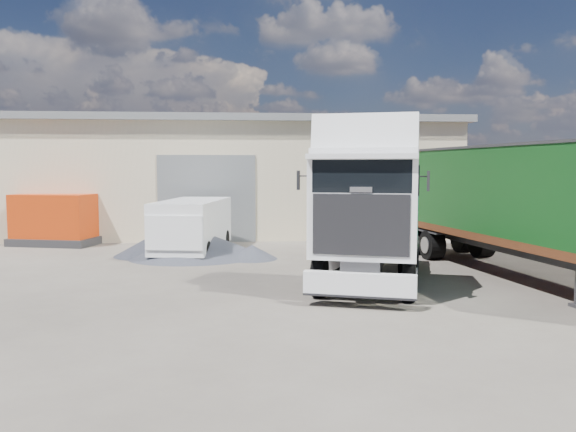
{
  "coord_description": "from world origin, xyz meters",
  "views": [
    {
      "loc": [
        -0.54,
        -13.29,
        3.11
      ],
      "look_at": [
        0.79,
        3.0,
        1.68
      ],
      "focal_mm": 35.0,
      "sensor_mm": 36.0,
      "label": 1
    }
  ],
  "objects": [
    {
      "name": "warehouse",
      "position": [
        -6.0,
        16.0,
        2.66
      ],
      "size": [
        30.6,
        12.6,
        5.42
      ],
      "color": "beige",
      "rests_on": "ground"
    },
    {
      "name": "tractor_unit",
      "position": [
        2.65,
        0.65,
        1.82
      ],
      "size": [
        4.28,
        6.76,
        4.33
      ],
      "rotation": [
        0.0,
        0.0,
        -0.31
      ],
      "color": "black",
      "rests_on": "ground"
    },
    {
      "name": "orange_skip",
      "position": [
        -8.0,
        9.8,
        0.89
      ],
      "size": [
        3.65,
        2.77,
        2.03
      ],
      "rotation": [
        0.0,
        0.0,
        -0.25
      ],
      "color": "#2D2D30",
      "rests_on": "ground"
    },
    {
      "name": "gravel_heap",
      "position": [
        -2.21,
        6.16,
        0.45
      ],
      "size": [
        6.04,
        5.5,
        0.96
      ],
      "rotation": [
        0.0,
        0.0,
        0.21
      ],
      "color": "#20222B",
      "rests_on": "ground"
    },
    {
      "name": "panel_van",
      "position": [
        -2.38,
        6.85,
        0.99
      ],
      "size": [
        2.67,
        4.95,
        1.92
      ],
      "rotation": [
        0.0,
        0.0,
        -0.17
      ],
      "color": "black",
      "rests_on": "ground"
    },
    {
      "name": "box_trailer",
      "position": [
        7.19,
        2.11,
        2.27
      ],
      "size": [
        3.95,
        11.41,
        3.72
      ],
      "rotation": [
        0.0,
        0.0,
        0.14
      ],
      "color": "#2D2D30",
      "rests_on": "ground"
    },
    {
      "name": "brick_boundary_wall",
      "position": [
        11.5,
        6.0,
        1.25
      ],
      "size": [
        0.35,
        26.0,
        2.5
      ],
      "primitive_type": "cube",
      "color": "maroon",
      "rests_on": "ground"
    },
    {
      "name": "ground",
      "position": [
        0.0,
        0.0,
        0.0
      ],
      "size": [
        120.0,
        120.0,
        0.0
      ],
      "primitive_type": "plane",
      "color": "#272520",
      "rests_on": "ground"
    }
  ]
}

